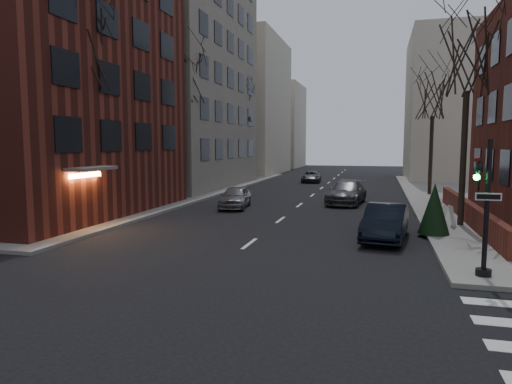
% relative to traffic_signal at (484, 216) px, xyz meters
% --- Properties ---
extents(sidewalk_far_left, '(44.00, 44.00, 0.15)m').
position_rel_traffic_signal_xyz_m(sidewalk_far_left, '(-36.94, 21.01, -1.83)').
color(sidewalk_far_left, gray).
rests_on(sidewalk_far_left, ground).
extents(building_left_brick, '(15.00, 15.00, 18.00)m').
position_rel_traffic_signal_xyz_m(building_left_brick, '(-23.44, 7.51, 7.09)').
color(building_left_brick, maroon).
rests_on(building_left_brick, ground).
extents(building_left_tan, '(18.00, 18.00, 28.00)m').
position_rel_traffic_signal_xyz_m(building_left_tan, '(-24.94, 25.01, 12.09)').
color(building_left_tan, gray).
rests_on(building_left_tan, ground).
extents(low_wall_right, '(0.35, 16.00, 1.00)m').
position_rel_traffic_signal_xyz_m(low_wall_right, '(1.36, 10.01, -1.26)').
color(low_wall_right, maroon).
rests_on(low_wall_right, sidewalk_far_right).
extents(building_distant_la, '(14.00, 16.00, 18.00)m').
position_rel_traffic_signal_xyz_m(building_distant_la, '(-22.94, 46.01, 7.09)').
color(building_distant_la, beige).
rests_on(building_distant_la, ground).
extents(building_distant_ra, '(14.00, 14.00, 16.00)m').
position_rel_traffic_signal_xyz_m(building_distant_ra, '(7.06, 41.01, 6.09)').
color(building_distant_ra, beige).
rests_on(building_distant_ra, ground).
extents(building_distant_lb, '(10.00, 12.00, 14.00)m').
position_rel_traffic_signal_xyz_m(building_distant_lb, '(-20.94, 63.01, 5.09)').
color(building_distant_lb, beige).
rests_on(building_distant_lb, ground).
extents(traffic_signal, '(0.76, 0.44, 4.00)m').
position_rel_traffic_signal_xyz_m(traffic_signal, '(0.00, 0.00, 0.00)').
color(traffic_signal, black).
rests_on(traffic_signal, sidewalk_far_right).
extents(tree_left_a, '(4.18, 4.18, 10.26)m').
position_rel_traffic_signal_xyz_m(tree_left_a, '(-16.74, 5.01, 6.56)').
color(tree_left_a, '#2D231C').
rests_on(tree_left_a, sidewalk_far_left).
extents(tree_left_b, '(4.40, 4.40, 10.80)m').
position_rel_traffic_signal_xyz_m(tree_left_b, '(-16.74, 17.01, 7.00)').
color(tree_left_b, '#2D231C').
rests_on(tree_left_b, sidewalk_far_left).
extents(tree_left_c, '(3.96, 3.96, 9.72)m').
position_rel_traffic_signal_xyz_m(tree_left_c, '(-16.74, 31.01, 6.12)').
color(tree_left_c, '#2D231C').
rests_on(tree_left_c, sidewalk_far_left).
extents(tree_right_a, '(3.96, 3.96, 9.72)m').
position_rel_traffic_signal_xyz_m(tree_right_a, '(0.86, 9.01, 6.12)').
color(tree_right_a, '#2D231C').
rests_on(tree_right_a, sidewalk_far_right).
extents(tree_right_b, '(3.74, 3.74, 9.18)m').
position_rel_traffic_signal_xyz_m(tree_right_b, '(0.86, 23.01, 5.68)').
color(tree_right_b, '#2D231C').
rests_on(tree_right_b, sidewalk_far_right).
extents(streetlamp_near, '(0.36, 0.36, 6.28)m').
position_rel_traffic_signal_xyz_m(streetlamp_near, '(-16.14, 13.01, 2.33)').
color(streetlamp_near, black).
rests_on(streetlamp_near, sidewalk_far_left).
extents(streetlamp_far, '(0.36, 0.36, 6.28)m').
position_rel_traffic_signal_xyz_m(streetlamp_far, '(-16.14, 33.01, 2.33)').
color(streetlamp_far, black).
rests_on(streetlamp_far, sidewalk_far_left).
extents(parked_sedan, '(2.11, 4.67, 1.49)m').
position_rel_traffic_signal_xyz_m(parked_sedan, '(-2.65, 5.21, -1.16)').
color(parked_sedan, black).
rests_on(parked_sedan, ground).
extents(car_lane_silver, '(2.11, 4.20, 1.37)m').
position_rel_traffic_signal_xyz_m(car_lane_silver, '(-11.62, 12.73, -1.22)').
color(car_lane_silver, gray).
rests_on(car_lane_silver, ground).
extents(car_lane_gray, '(2.71, 5.45, 1.52)m').
position_rel_traffic_signal_xyz_m(car_lane_gray, '(-5.02, 16.58, -1.15)').
color(car_lane_gray, '#44454A').
rests_on(car_lane_gray, ground).
extents(car_lane_far, '(2.29, 4.35, 1.17)m').
position_rel_traffic_signal_xyz_m(car_lane_far, '(-9.77, 33.21, -1.32)').
color(car_lane_far, '#444348').
rests_on(car_lane_far, ground).
extents(sandwich_board, '(0.54, 0.68, 0.99)m').
position_rel_traffic_signal_xyz_m(sandwich_board, '(0.19, 8.35, -1.26)').
color(sandwich_board, white).
rests_on(sandwich_board, sidewalk_far_right).
extents(evergreen_shrub, '(1.48, 1.48, 2.19)m').
position_rel_traffic_signal_xyz_m(evergreen_shrub, '(-0.64, 6.33, -0.66)').
color(evergreen_shrub, black).
rests_on(evergreen_shrub, sidewalk_far_right).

